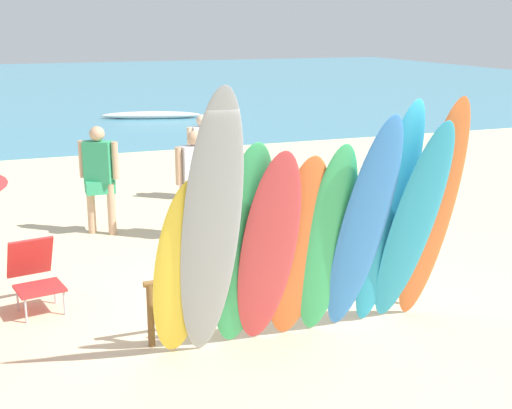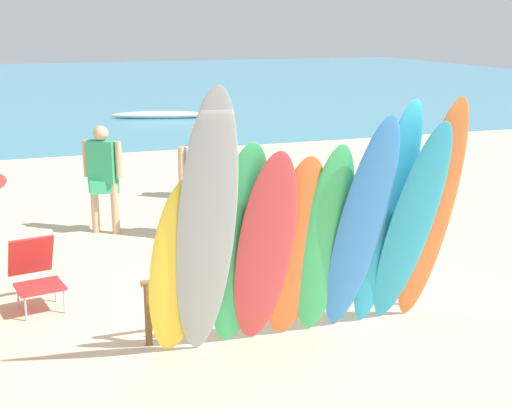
{
  "view_description": "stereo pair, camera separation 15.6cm",
  "coord_description": "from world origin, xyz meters",
  "px_view_note": "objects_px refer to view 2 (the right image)",
  "views": [
    {
      "loc": [
        -2.77,
        -6.33,
        3.17
      ],
      "look_at": [
        0.0,
        1.05,
        1.08
      ],
      "focal_mm": 48.57,
      "sensor_mm": 36.0,
      "label": 1
    },
    {
      "loc": [
        -2.62,
        -6.39,
        3.17
      ],
      "look_at": [
        0.0,
        1.05,
        1.08
      ],
      "focal_mm": 48.57,
      "sensor_mm": 36.0,
      "label": 2
    }
  ],
  "objects_px": {
    "surfboard_blue_6": "(360,230)",
    "beachgoer_strolling": "(398,188)",
    "surfboard_orange_4": "(295,251)",
    "beachgoer_by_water": "(208,151)",
    "beach_chair_red": "(35,271)",
    "surfboard_grey_1": "(206,234)",
    "surfboard_yellow_0": "(178,271)",
    "surfboard_green_2": "(239,250)",
    "surfboard_orange_9": "(431,215)",
    "surfboard_green_5": "(324,244)",
    "surfboard_teal_8": "(410,228)",
    "distant_boat": "(160,115)",
    "beachgoer_near_rack": "(103,172)",
    "surfboard_red_3": "(265,253)",
    "surfboard_teal_7": "(386,220)",
    "beachgoer_photographing": "(199,177)",
    "surfboard_rack": "(289,276)"
  },
  "relations": [
    {
      "from": "surfboard_blue_6",
      "to": "beachgoer_strolling",
      "type": "relative_size",
      "value": 1.59
    },
    {
      "from": "surfboard_orange_4",
      "to": "beachgoer_by_water",
      "type": "distance_m",
      "value": 6.12
    },
    {
      "from": "beach_chair_red",
      "to": "surfboard_grey_1",
      "type": "bearing_deg",
      "value": -67.44
    },
    {
      "from": "surfboard_yellow_0",
      "to": "surfboard_green_2",
      "type": "distance_m",
      "value": 0.61
    },
    {
      "from": "surfboard_yellow_0",
      "to": "surfboard_orange_9",
      "type": "height_order",
      "value": "surfboard_orange_9"
    },
    {
      "from": "surfboard_green_5",
      "to": "beach_chair_red",
      "type": "bearing_deg",
      "value": 144.92
    },
    {
      "from": "surfboard_yellow_0",
      "to": "beachgoer_strolling",
      "type": "height_order",
      "value": "surfboard_yellow_0"
    },
    {
      "from": "surfboard_orange_4",
      "to": "surfboard_teal_8",
      "type": "relative_size",
      "value": 0.84
    },
    {
      "from": "surfboard_teal_8",
      "to": "distant_boat",
      "type": "bearing_deg",
      "value": 86.51
    },
    {
      "from": "surfboard_grey_1",
      "to": "beachgoer_by_water",
      "type": "relative_size",
      "value": 1.85
    },
    {
      "from": "surfboard_orange_9",
      "to": "beachgoer_near_rack",
      "type": "relative_size",
      "value": 1.56
    },
    {
      "from": "surfboard_teal_8",
      "to": "surfboard_red_3",
      "type": "bearing_deg",
      "value": 178.31
    },
    {
      "from": "surfboard_teal_7",
      "to": "beachgoer_near_rack",
      "type": "distance_m",
      "value": 5.12
    },
    {
      "from": "surfboard_green_5",
      "to": "beachgoer_strolling",
      "type": "relative_size",
      "value": 1.38
    },
    {
      "from": "surfboard_orange_4",
      "to": "beachgoer_photographing",
      "type": "bearing_deg",
      "value": 88.72
    },
    {
      "from": "surfboard_red_3",
      "to": "surfboard_teal_7",
      "type": "relative_size",
      "value": 0.87
    },
    {
      "from": "beachgoer_photographing",
      "to": "beachgoer_near_rack",
      "type": "xyz_separation_m",
      "value": [
        -1.29,
        0.77,
        0.01
      ]
    },
    {
      "from": "surfboard_green_5",
      "to": "surfboard_teal_7",
      "type": "height_order",
      "value": "surfboard_teal_7"
    },
    {
      "from": "surfboard_red_3",
      "to": "surfboard_orange_9",
      "type": "bearing_deg",
      "value": 2.25
    },
    {
      "from": "beachgoer_photographing",
      "to": "surfboard_grey_1",
      "type": "bearing_deg",
      "value": -111.06
    },
    {
      "from": "surfboard_yellow_0",
      "to": "surfboard_green_5",
      "type": "xyz_separation_m",
      "value": [
        1.47,
        -0.0,
        0.1
      ]
    },
    {
      "from": "surfboard_grey_1",
      "to": "surfboard_green_5",
      "type": "relative_size",
      "value": 1.31
    },
    {
      "from": "surfboard_teal_8",
      "to": "beachgoer_photographing",
      "type": "relative_size",
      "value": 1.51
    },
    {
      "from": "surfboard_blue_6",
      "to": "surfboard_orange_4",
      "type": "bearing_deg",
      "value": 165.6
    },
    {
      "from": "surfboard_green_2",
      "to": "beachgoer_strolling",
      "type": "distance_m",
      "value": 3.87
    },
    {
      "from": "surfboard_blue_6",
      "to": "surfboard_orange_9",
      "type": "bearing_deg",
      "value": 2.24
    },
    {
      "from": "beachgoer_strolling",
      "to": "beach_chair_red",
      "type": "bearing_deg",
      "value": -34.09
    },
    {
      "from": "surfboard_green_5",
      "to": "beachgoer_by_water",
      "type": "distance_m",
      "value": 6.12
    },
    {
      "from": "surfboard_rack",
      "to": "surfboard_yellow_0",
      "type": "bearing_deg",
      "value": -157.83
    },
    {
      "from": "surfboard_blue_6",
      "to": "beachgoer_by_water",
      "type": "height_order",
      "value": "surfboard_blue_6"
    },
    {
      "from": "surfboard_teal_7",
      "to": "surfboard_orange_9",
      "type": "xyz_separation_m",
      "value": [
        0.52,
        -0.01,
        0.0
      ]
    },
    {
      "from": "beachgoer_by_water",
      "to": "beach_chair_red",
      "type": "distance_m",
      "value": 5.24
    },
    {
      "from": "surfboard_teal_7",
      "to": "beach_chair_red",
      "type": "height_order",
      "value": "surfboard_teal_7"
    },
    {
      "from": "surfboard_orange_4",
      "to": "surfboard_teal_7",
      "type": "bearing_deg",
      "value": -4.24
    },
    {
      "from": "surfboard_grey_1",
      "to": "beachgoer_strolling",
      "type": "xyz_separation_m",
      "value": [
        3.46,
        2.55,
        -0.43
      ]
    },
    {
      "from": "surfboard_rack",
      "to": "beachgoer_strolling",
      "type": "distance_m",
      "value": 2.99
    },
    {
      "from": "surfboard_green_2",
      "to": "beachgoer_by_water",
      "type": "distance_m",
      "value": 6.25
    },
    {
      "from": "beachgoer_strolling",
      "to": "beachgoer_photographing",
      "type": "bearing_deg",
      "value": -69.27
    },
    {
      "from": "surfboard_red_3",
      "to": "surfboard_orange_4",
      "type": "xyz_separation_m",
      "value": [
        0.35,
        0.09,
        -0.05
      ]
    },
    {
      "from": "beachgoer_photographing",
      "to": "distant_boat",
      "type": "bearing_deg",
      "value": 73.43
    },
    {
      "from": "surfboard_red_3",
      "to": "surfboard_orange_9",
      "type": "height_order",
      "value": "surfboard_orange_9"
    },
    {
      "from": "surfboard_yellow_0",
      "to": "surfboard_grey_1",
      "type": "relative_size",
      "value": 0.7
    },
    {
      "from": "beachgoer_near_rack",
      "to": "surfboard_green_2",
      "type": "bearing_deg",
      "value": -49.17
    },
    {
      "from": "surfboard_blue_6",
      "to": "distant_boat",
      "type": "distance_m",
      "value": 17.38
    },
    {
      "from": "distant_boat",
      "to": "surfboard_green_5",
      "type": "bearing_deg",
      "value": -96.38
    },
    {
      "from": "surfboard_orange_9",
      "to": "surfboard_green_5",
      "type": "bearing_deg",
      "value": 179.74
    },
    {
      "from": "surfboard_yellow_0",
      "to": "surfboard_orange_4",
      "type": "xyz_separation_m",
      "value": [
        1.17,
        0.03,
        0.05
      ]
    },
    {
      "from": "surfboard_orange_9",
      "to": "beach_chair_red",
      "type": "bearing_deg",
      "value": 153.86
    },
    {
      "from": "surfboard_grey_1",
      "to": "surfboard_green_2",
      "type": "relative_size",
      "value": 1.26
    },
    {
      "from": "surfboard_teal_7",
      "to": "beachgoer_near_rack",
      "type": "relative_size",
      "value": 1.56
    }
  ]
}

